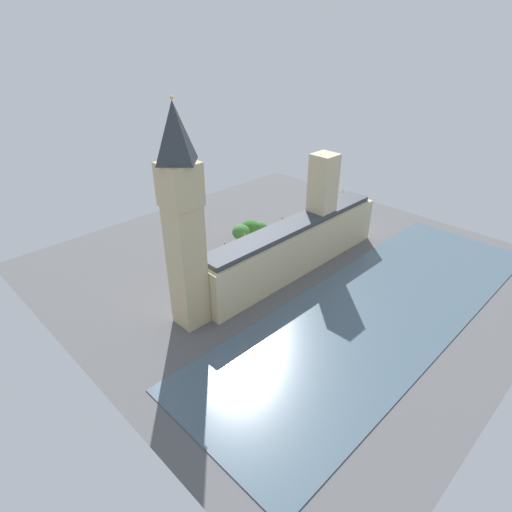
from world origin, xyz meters
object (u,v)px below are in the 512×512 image
object	(u,v)px
plane_tree_trailing	(188,255)
street_lamp_corner	(249,236)
car_yellow_cab_under_trees	(309,228)
plane_tree_far_end	(251,228)
plane_tree_kerbside	(260,228)
car_dark_green_midblock	(192,284)
plane_tree_leading	(241,232)
street_lamp_slot_10	(225,246)
double_decker_bus_near_tower	(235,264)
double_decker_bus_opposite_hall	(284,237)
clock_tower	(183,220)
parliament_building	(297,241)
pedestrian_by_river_gate	(315,239)

from	to	relation	value
plane_tree_trailing	street_lamp_corner	size ratio (longest dim) A/B	1.70
car_yellow_cab_under_trees	plane_tree_far_end	world-z (taller)	plane_tree_far_end
plane_tree_kerbside	street_lamp_corner	bearing A→B (deg)	81.70
car_dark_green_midblock	plane_tree_trailing	xyz separation A→B (m)	(6.53, -3.98, 6.64)
plane_tree_leading	street_lamp_slot_10	size ratio (longest dim) A/B	1.77
double_decker_bus_near_tower	street_lamp_corner	bearing A→B (deg)	120.91
street_lamp_slot_10	double_decker_bus_opposite_hall	bearing A→B (deg)	-111.06
plane_tree_far_end	street_lamp_slot_10	size ratio (longest dim) A/B	1.61
plane_tree_trailing	double_decker_bus_near_tower	bearing A→B (deg)	-127.05
car_dark_green_midblock	plane_tree_trailing	distance (m)	10.13
double_decker_bus_near_tower	clock_tower	bearing A→B (deg)	-68.54
plane_tree_far_end	plane_tree_leading	distance (m)	7.16
clock_tower	plane_tree_trailing	bearing A→B (deg)	-35.47
plane_tree_trailing	street_lamp_slot_10	distance (m)	17.45
plane_tree_far_end	car_yellow_cab_under_trees	bearing A→B (deg)	-109.88
plane_tree_trailing	street_lamp_slot_10	size ratio (longest dim) A/B	1.79
parliament_building	plane_tree_kerbside	distance (m)	22.58
plane_tree_far_end	street_lamp_corner	bearing A→B (deg)	119.70
plane_tree_kerbside	street_lamp_corner	xyz separation A→B (m)	(0.78, 5.37, -1.78)
plane_tree_far_end	street_lamp_slot_10	bearing A→B (deg)	93.45
pedestrian_by_river_gate	plane_tree_kerbside	distance (m)	22.12
pedestrian_by_river_gate	street_lamp_slot_10	size ratio (longest dim) A/B	0.27
car_yellow_cab_under_trees	plane_tree_far_end	size ratio (longest dim) A/B	0.52
double_decker_bus_near_tower	pedestrian_by_river_gate	world-z (taller)	double_decker_bus_near_tower
car_yellow_cab_under_trees	plane_tree_far_end	xyz separation A→B (m)	(8.97, 24.79, 5.35)
plane_tree_leading	street_lamp_corner	distance (m)	5.44
clock_tower	plane_tree_kerbside	size ratio (longest dim) A/B	7.23
car_dark_green_midblock	pedestrian_by_river_gate	xyz separation A→B (m)	(-7.80, -53.72, -0.18)
parliament_building	double_decker_bus_near_tower	world-z (taller)	parliament_building
plane_tree_leading	street_lamp_slot_10	distance (m)	7.93
clock_tower	street_lamp_slot_10	xyz separation A→B (m)	(22.11, -31.79, -27.43)
double_decker_bus_opposite_hall	double_decker_bus_near_tower	xyz separation A→B (m)	(-2.00, 27.36, 0.00)
plane_tree_leading	clock_tower	bearing A→B (deg)	118.32
plane_tree_leading	street_lamp_corner	bearing A→B (deg)	-81.63
pedestrian_by_river_gate	street_lamp_slot_10	xyz separation A→B (m)	(15.74, 32.70, 3.37)
plane_tree_kerbside	plane_tree_far_end	bearing A→B (deg)	54.20
clock_tower	plane_tree_far_end	size ratio (longest dim) A/B	6.55
parliament_building	car_dark_green_midblock	xyz separation A→B (m)	(15.23, 33.54, -8.85)
clock_tower	double_decker_bus_opposite_hall	world-z (taller)	clock_tower
car_yellow_cab_under_trees	plane_tree_kerbside	size ratio (longest dim) A/B	0.57
street_lamp_corner	car_yellow_cab_under_trees	bearing A→B (deg)	-105.62
car_yellow_cab_under_trees	double_decker_bus_opposite_hall	world-z (taller)	double_decker_bus_opposite_hall
car_yellow_cab_under_trees	double_decker_bus_near_tower	distance (m)	43.46
double_decker_bus_near_tower	street_lamp_slot_10	world-z (taller)	street_lamp_slot_10
plane_tree_far_end	plane_tree_trailing	bearing A→B (deg)	94.17
pedestrian_by_river_gate	plane_tree_trailing	bearing A→B (deg)	-18.66
clock_tower	plane_tree_trailing	size ratio (longest dim) A/B	5.87
clock_tower	plane_tree_trailing	distance (m)	34.94
pedestrian_by_river_gate	plane_tree_trailing	xyz separation A→B (m)	(14.33, 49.74, 6.82)
clock_tower	car_dark_green_midblock	distance (m)	35.41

